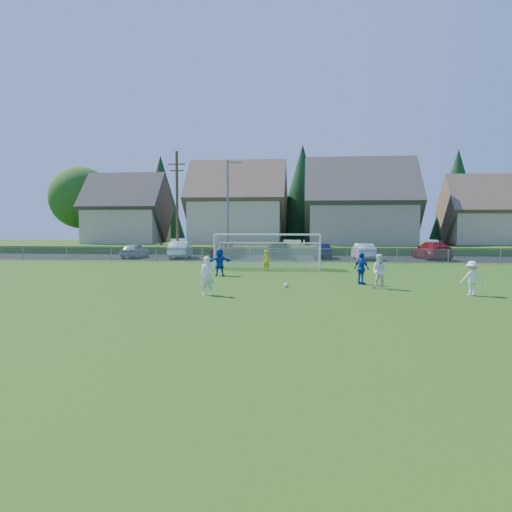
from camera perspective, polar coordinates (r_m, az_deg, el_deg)
The scene contains 23 objects.
ground at distance 19.64m, azimuth -2.46°, elevation -5.54°, with size 160.00×160.00×0.00m, color #193D0C.
asphalt_lot at distance 46.87m, azimuth 2.51°, elevation -0.22°, with size 60.00×60.00×0.00m, color black.
grass_embankment at distance 54.32m, azimuth 2.99°, elevation 0.72°, with size 70.00×6.00×0.80m, color #1E420F.
soccer_ball at distance 24.92m, azimuth 3.46°, elevation -3.34°, with size 0.22×0.22×0.22m, color white.
player_white_a at distance 22.14m, azimuth -5.57°, elevation -2.27°, with size 0.63×0.41×1.72m, color white.
player_white_b at distance 24.94m, azimuth 14.00°, elevation -1.74°, with size 0.82×0.64×1.69m, color white.
player_white_c at distance 23.97m, azimuth 23.45°, elevation -2.34°, with size 0.98×0.56×1.52m, color white.
player_blue_a at distance 26.58m, azimuth 11.98°, elevation -1.40°, with size 0.98×0.41×1.68m, color #1239AB.
player_blue_b at distance 30.64m, azimuth -4.18°, elevation -0.69°, with size 1.55×0.49×1.67m, color #1239AB.
goalkeeper at distance 33.81m, azimuth 1.19°, elevation -0.49°, with size 0.52×0.34×1.42m, color yellow.
car_a at distance 48.31m, azimuth -13.67°, elevation 0.59°, with size 1.60×3.98×1.36m, color #999CA0.
car_b at distance 47.06m, azimuth -8.62°, elevation 0.71°, with size 1.67×4.80×1.58m, color white.
car_c at distance 47.27m, azimuth -3.24°, elevation 0.67°, with size 2.37×5.14×1.43m, color #5B160A.
car_d at distance 46.81m, azimuth 2.72°, elevation 0.71°, with size 2.15×5.29×1.53m, color black.
car_e at distance 46.57m, azimuth 7.69°, elevation 0.64°, with size 1.77×4.39×1.50m, color #151D4A.
car_f at distance 45.81m, azimuth 12.14°, elevation 0.52°, with size 1.54×4.40×1.45m, color white.
car_g at distance 47.75m, azimuth 19.44°, elevation 0.60°, with size 2.24×5.50×1.60m, color maroon.
soccer_goal at distance 35.37m, azimuth 1.37°, elevation 1.18°, with size 7.42×1.90×2.50m.
chainlink_fence at distance 41.35m, azimuth 2.04°, elevation 0.14°, with size 52.06×0.06×1.20m.
streetlight at distance 45.80m, azimuth -3.18°, elevation 5.74°, with size 1.38×0.18×9.00m.
utility_pole at distance 47.85m, azimuth -9.01°, elevation 5.97°, with size 1.60×0.26×10.00m.
houses_row at distance 61.79m, azimuth 5.23°, elevation 7.48°, with size 53.90×11.45×13.27m.
tree_row at distance 68.04m, azimuth 4.52°, elevation 6.77°, with size 65.98×12.36×13.80m.
Camera 1 is at (2.87, -19.18, 3.11)m, focal length 35.00 mm.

